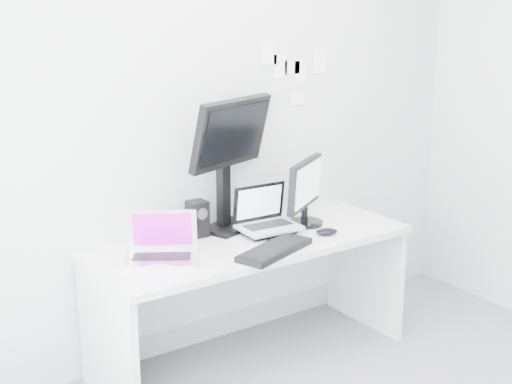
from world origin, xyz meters
The scene contains 15 objects.
back_wall centered at (0.00, 1.60, 1.35)m, with size 3.60×3.60×0.00m, color silver.
desk centered at (0.00, 1.25, 0.36)m, with size 1.80×0.70×0.73m, color silver.
macbook centered at (-0.57, 1.22, 0.86)m, with size 0.35×0.26×0.26m, color silver.
speaker centered at (-0.21, 1.46, 0.83)m, with size 0.10×0.10×0.20m, color black.
dell_laptop centered at (0.14, 1.27, 0.87)m, with size 0.33×0.26×0.27m, color #BABDC2.
rear_monitor centered at (-0.01, 1.46, 1.12)m, with size 0.57×0.21×0.78m, color black.
samsung_monitor centered at (0.41, 1.28, 0.93)m, with size 0.44×0.20×0.40m, color black.
keyboard centered at (-0.02, 1.00, 0.75)m, with size 0.48×0.17×0.03m, color black.
mouse centered at (0.39, 1.06, 0.75)m, with size 0.12×0.08×0.04m, color black.
wall_note_0 centered at (0.45, 1.59, 1.62)m, with size 0.10×0.00×0.14m, color white.
wall_note_1 centered at (0.60, 1.59, 1.58)m, with size 0.09×0.00×0.13m, color white.
wall_note_2 centered at (0.75, 1.59, 1.63)m, with size 0.10×0.00×0.14m, color white.
wall_note_3 centered at (0.58, 1.59, 1.42)m, with size 0.11×0.00×0.08m, color white.
wall_note_4 centered at (0.37, 1.59, 1.69)m, with size 0.11×0.00×0.11m, color white.
wall_note_5 centered at (0.54, 1.59, 1.61)m, with size 0.11×0.00×0.08m, color white.
Camera 1 is at (-2.19, -1.93, 2.05)m, focal length 51.96 mm.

